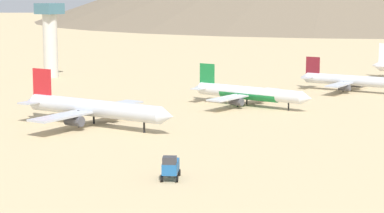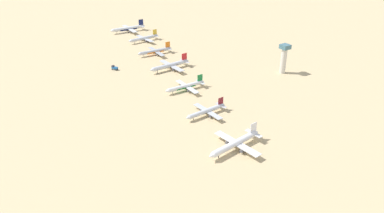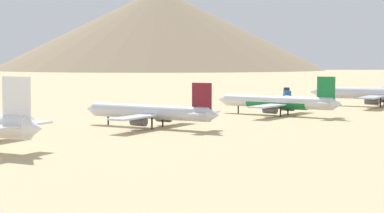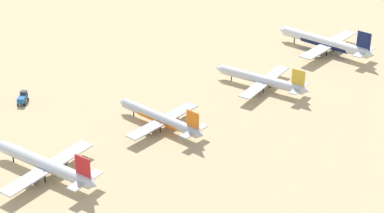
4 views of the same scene
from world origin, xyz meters
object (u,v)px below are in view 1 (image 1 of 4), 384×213
object	(u,v)px
parked_jet_4	(248,93)
parked_jet_5	(351,81)
parked_jet_3	(93,108)
control_tower	(50,36)
service_truck	(170,166)

from	to	relation	value
parked_jet_4	parked_jet_5	distance (m)	41.81
parked_jet_3	control_tower	size ratio (longest dim) A/B	1.63
parked_jet_5	control_tower	xyz separation A→B (m)	(-96.31, -26.93, 10.81)
parked_jet_5	service_truck	xyz separation A→B (m)	(20.75, -109.82, -1.12)
control_tower	parked_jet_5	bearing A→B (deg)	15.62
parked_jet_3	parked_jet_4	size ratio (longest dim) A/B	1.16
parked_jet_4	parked_jet_5	bearing A→B (deg)	77.49
service_truck	control_tower	size ratio (longest dim) A/B	0.23
parked_jet_4	control_tower	world-z (taller)	control_tower
parked_jet_3	parked_jet_5	xyz separation A→B (m)	(20.50, 84.47, -0.71)
service_truck	control_tower	world-z (taller)	control_tower
service_truck	control_tower	bearing A→B (deg)	144.70
parked_jet_3	parked_jet_5	size ratio (longest dim) A/B	1.22
parked_jet_3	control_tower	distance (m)	95.70
parked_jet_3	parked_jet_4	world-z (taller)	parked_jet_3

